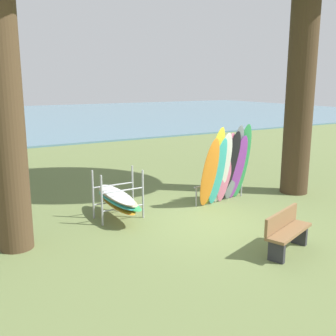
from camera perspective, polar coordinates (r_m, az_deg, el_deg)
name	(u,v)px	position (r m, az deg, el deg)	size (l,w,h in m)	color
ground_plane	(210,224)	(9.98, 6.02, -7.86)	(80.00, 80.00, 0.00)	olive
lake_water	(3,119)	(39.87, -22.36, 6.50)	(80.00, 36.00, 0.10)	slate
leaning_board_pile	(226,168)	(11.37, 8.29, 0.06)	(1.92, 0.82, 2.25)	orange
board_storage_rack	(117,198)	(10.22, -7.22, -4.31)	(1.15, 2.13, 1.25)	#9EA0A5
park_bench	(286,231)	(8.57, 16.48, -8.53)	(1.46, 0.86, 0.85)	#2D2D33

